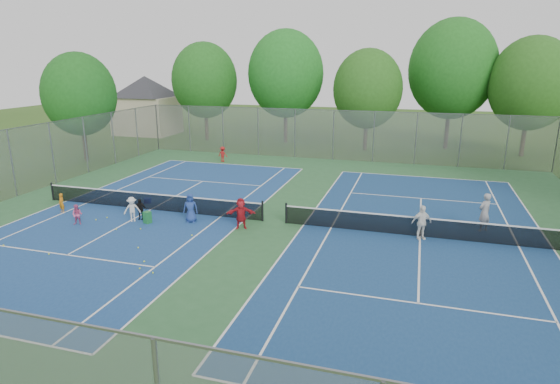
# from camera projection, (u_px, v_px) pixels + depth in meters

# --- Properties ---
(ground) EXTENTS (120.00, 120.00, 0.00)m
(ground) POSITION_uv_depth(u_px,v_px,m) (274.00, 222.00, 23.34)
(ground) COLOR #2E5019
(ground) RESTS_ON ground
(court_pad) EXTENTS (32.00, 32.00, 0.01)m
(court_pad) POSITION_uv_depth(u_px,v_px,m) (274.00, 222.00, 23.33)
(court_pad) COLOR #2C5E34
(court_pad) RESTS_ON ground
(court_left) EXTENTS (10.97, 23.77, 0.01)m
(court_left) POSITION_uv_depth(u_px,v_px,m) (151.00, 210.00, 25.26)
(court_left) COLOR navy
(court_left) RESTS_ON court_pad
(court_right) EXTENTS (10.97, 23.77, 0.01)m
(court_right) POSITION_uv_depth(u_px,v_px,m) (420.00, 236.00, 21.40)
(court_right) COLOR navy
(court_right) RESTS_ON court_pad
(net_left) EXTENTS (12.87, 0.10, 0.91)m
(net_left) POSITION_uv_depth(u_px,v_px,m) (150.00, 202.00, 25.14)
(net_left) COLOR black
(net_left) RESTS_ON ground
(net_right) EXTENTS (12.87, 0.10, 0.91)m
(net_right) POSITION_uv_depth(u_px,v_px,m) (421.00, 227.00, 21.29)
(net_right) COLOR black
(net_right) RESTS_ON ground
(fence_north) EXTENTS (32.00, 0.10, 4.00)m
(fence_north) POSITION_uv_depth(u_px,v_px,m) (333.00, 135.00, 37.55)
(fence_north) COLOR gray
(fence_north) RESTS_ON ground
(fence_west) EXTENTS (0.10, 32.00, 4.00)m
(fence_west) POSITION_uv_depth(u_px,v_px,m) (12.00, 164.00, 27.20)
(fence_west) COLOR gray
(fence_west) RESTS_ON ground
(house) EXTENTS (11.03, 11.03, 7.30)m
(house) POSITION_uv_depth(u_px,v_px,m) (146.00, 95.00, 50.38)
(house) COLOR #B7A88C
(house) RESTS_ON ground
(tree_nw) EXTENTS (6.40, 6.40, 9.58)m
(tree_nw) POSITION_uv_depth(u_px,v_px,m) (205.00, 80.00, 45.88)
(tree_nw) COLOR #443326
(tree_nw) RESTS_ON ground
(tree_nl) EXTENTS (7.20, 7.20, 10.69)m
(tree_nl) POSITION_uv_depth(u_px,v_px,m) (286.00, 74.00, 44.42)
(tree_nl) COLOR #443326
(tree_nl) RESTS_ON ground
(tree_nc) EXTENTS (6.00, 6.00, 8.85)m
(tree_nc) POSITION_uv_depth(u_px,v_px,m) (368.00, 89.00, 40.69)
(tree_nc) COLOR #443326
(tree_nc) RESTS_ON ground
(tree_nr) EXTENTS (7.60, 7.60, 11.42)m
(tree_nr) POSITION_uv_depth(u_px,v_px,m) (453.00, 69.00, 41.08)
(tree_nr) COLOR #443326
(tree_nr) RESTS_ON ground
(tree_ne) EXTENTS (6.60, 6.60, 9.77)m
(tree_ne) POSITION_uv_depth(u_px,v_px,m) (531.00, 84.00, 37.88)
(tree_ne) COLOR #443326
(tree_ne) RESTS_ON ground
(tree_side_w) EXTENTS (5.60, 5.60, 8.47)m
(tree_side_w) POSITION_uv_depth(u_px,v_px,m) (79.00, 94.00, 36.37)
(tree_side_w) COLOR #443326
(tree_side_w) RESTS_ON ground
(ball_crate) EXTENTS (0.42, 0.42, 0.29)m
(ball_crate) POSITION_uv_depth(u_px,v_px,m) (148.00, 201.00, 26.40)
(ball_crate) COLOR #193CBF
(ball_crate) RESTS_ON ground
(ball_hopper) EXTENTS (0.39, 0.39, 0.61)m
(ball_hopper) POSITION_uv_depth(u_px,v_px,m) (147.00, 218.00, 23.10)
(ball_hopper) COLOR #227E38
(ball_hopper) RESTS_ON ground
(student_a) EXTENTS (0.44, 0.36, 1.05)m
(student_a) POSITION_uv_depth(u_px,v_px,m) (61.00, 203.00, 24.68)
(student_a) COLOR orange
(student_a) RESTS_ON ground
(student_b) EXTENTS (0.59, 0.52, 1.03)m
(student_b) POSITION_uv_depth(u_px,v_px,m) (77.00, 215.00, 22.84)
(student_b) COLOR #CA4E80
(student_b) RESTS_ON ground
(student_c) EXTENTS (0.95, 0.84, 1.27)m
(student_c) POSITION_uv_depth(u_px,v_px,m) (132.00, 209.00, 23.28)
(student_c) COLOR silver
(student_c) RESTS_ON ground
(student_d) EXTENTS (0.68, 0.39, 1.09)m
(student_d) POSITION_uv_depth(u_px,v_px,m) (140.00, 209.00, 23.59)
(student_d) COLOR black
(student_d) RESTS_ON ground
(student_e) EXTENTS (0.82, 0.66, 1.47)m
(student_e) POSITION_uv_depth(u_px,v_px,m) (190.00, 208.00, 23.18)
(student_e) COLOR navy
(student_e) RESTS_ON ground
(student_f) EXTENTS (1.47, 0.88, 1.51)m
(student_f) POSITION_uv_depth(u_px,v_px,m) (241.00, 213.00, 22.28)
(student_f) COLOR red
(student_f) RESTS_ON ground
(child_far_baseline) EXTENTS (0.85, 0.57, 1.23)m
(child_far_baseline) POSITION_uv_depth(u_px,v_px,m) (223.00, 154.00, 37.07)
(child_far_baseline) COLOR #A51817
(child_far_baseline) RESTS_ON ground
(instructor) EXTENTS (0.80, 0.78, 1.86)m
(instructor) POSITION_uv_depth(u_px,v_px,m) (485.00, 212.00, 21.87)
(instructor) COLOR gray
(instructor) RESTS_ON ground
(teen_court_b) EXTENTS (1.01, 0.76, 1.59)m
(teen_court_b) POSITION_uv_depth(u_px,v_px,m) (421.00, 222.00, 20.92)
(teen_court_b) COLOR white
(teen_court_b) RESTS_ON ground
(tennis_ball_0) EXTENTS (0.07, 0.07, 0.07)m
(tennis_ball_0) POSITION_uv_depth(u_px,v_px,m) (144.00, 262.00, 18.66)
(tennis_ball_0) COLOR #C7EA36
(tennis_ball_0) RESTS_ON ground
(tennis_ball_1) EXTENTS (0.07, 0.07, 0.07)m
(tennis_ball_1) POSITION_uv_depth(u_px,v_px,m) (96.00, 220.00, 23.54)
(tennis_ball_1) COLOR gold
(tennis_ball_1) RESTS_ON ground
(tennis_ball_2) EXTENTS (0.07, 0.07, 0.07)m
(tennis_ball_2) POSITION_uv_depth(u_px,v_px,m) (138.00, 248.00, 20.03)
(tennis_ball_2) COLOR yellow
(tennis_ball_2) RESTS_ON ground
(tennis_ball_3) EXTENTS (0.07, 0.07, 0.07)m
(tennis_ball_3) POSITION_uv_depth(u_px,v_px,m) (4.00, 246.00, 20.28)
(tennis_ball_3) COLOR gold
(tennis_ball_3) RESTS_ON ground
(tennis_ball_4) EXTENTS (0.07, 0.07, 0.07)m
(tennis_ball_4) POSITION_uv_depth(u_px,v_px,m) (141.00, 229.00, 22.28)
(tennis_ball_4) COLOR #C7DC33
(tennis_ball_4) RESTS_ON ground
(tennis_ball_5) EXTENTS (0.07, 0.07, 0.07)m
(tennis_ball_5) POSITION_uv_depth(u_px,v_px,m) (107.00, 218.00, 23.88)
(tennis_ball_5) COLOR #B8D331
(tennis_ball_5) RESTS_ON ground
(tennis_ball_7) EXTENTS (0.07, 0.07, 0.07)m
(tennis_ball_7) POSITION_uv_depth(u_px,v_px,m) (116.00, 229.00, 22.23)
(tennis_ball_7) COLOR #CADE33
(tennis_ball_7) RESTS_ON ground
(tennis_ball_8) EXTENTS (0.07, 0.07, 0.07)m
(tennis_ball_8) POSITION_uv_depth(u_px,v_px,m) (153.00, 273.00, 17.67)
(tennis_ball_8) COLOR #BEE334
(tennis_ball_8) RESTS_ON ground
(tennis_ball_9) EXTENTS (0.07, 0.07, 0.07)m
(tennis_ball_9) POSITION_uv_depth(u_px,v_px,m) (192.00, 236.00, 21.45)
(tennis_ball_9) COLOR #CBE735
(tennis_ball_9) RESTS_ON ground
(tennis_ball_10) EXTENTS (0.07, 0.07, 0.07)m
(tennis_ball_10) POSITION_uv_depth(u_px,v_px,m) (140.00, 269.00, 18.04)
(tennis_ball_10) COLOR #BED231
(tennis_ball_10) RESTS_ON ground
(tennis_ball_11) EXTENTS (0.07, 0.07, 0.07)m
(tennis_ball_11) POSITION_uv_depth(u_px,v_px,m) (49.00, 254.00, 19.38)
(tennis_ball_11) COLOR #D0E134
(tennis_ball_11) RESTS_ON ground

